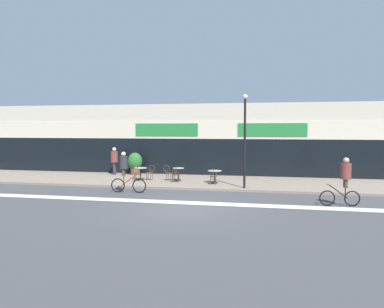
{
  "coord_description": "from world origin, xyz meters",
  "views": [
    {
      "loc": [
        3.27,
        -14.35,
        3.22
      ],
      "look_at": [
        -0.82,
        5.6,
        1.81
      ],
      "focal_mm": 35.0,
      "sensor_mm": 36.0,
      "label": 1
    }
  ],
  "objects_px": {
    "cafe_chair_1_side": "(168,172)",
    "cafe_chair_2_near": "(213,175)",
    "pedestrian_near_end": "(114,158)",
    "planter_pot": "(135,163)",
    "bistro_table_2": "(215,174)",
    "cyclist_0": "(125,170)",
    "cyclist_1": "(344,178)",
    "bistro_table_0": "(141,171)",
    "cafe_chair_1_near": "(176,173)",
    "lamp_post": "(245,134)",
    "cafe_chair_0_near": "(137,172)",
    "bistro_table_1": "(178,172)",
    "cafe_chair_0_side": "(151,171)"
  },
  "relations": [
    {
      "from": "lamp_post",
      "to": "pedestrian_near_end",
      "type": "bearing_deg",
      "value": 156.03
    },
    {
      "from": "cafe_chair_2_near",
      "to": "cyclist_1",
      "type": "xyz_separation_m",
      "value": [
        6.04,
        -3.96,
        0.54
      ]
    },
    {
      "from": "cyclist_0",
      "to": "bistro_table_1",
      "type": "bearing_deg",
      "value": 61.07
    },
    {
      "from": "cyclist_0",
      "to": "cyclist_1",
      "type": "bearing_deg",
      "value": -10.66
    },
    {
      "from": "cafe_chair_1_near",
      "to": "cyclist_1",
      "type": "bearing_deg",
      "value": -116.58
    },
    {
      "from": "cafe_chair_0_near",
      "to": "lamp_post",
      "type": "xyz_separation_m",
      "value": [
        6.32,
        -1.28,
        2.29
      ]
    },
    {
      "from": "bistro_table_1",
      "to": "lamp_post",
      "type": "bearing_deg",
      "value": -25.94
    },
    {
      "from": "cyclist_0",
      "to": "cyclist_1",
      "type": "height_order",
      "value": "cyclist_0"
    },
    {
      "from": "cafe_chair_0_near",
      "to": "lamp_post",
      "type": "relative_size",
      "value": 0.19
    },
    {
      "from": "bistro_table_0",
      "to": "cafe_chair_2_near",
      "type": "distance_m",
      "value": 4.7
    },
    {
      "from": "bistro_table_1",
      "to": "cafe_chair_2_near",
      "type": "relative_size",
      "value": 0.84
    },
    {
      "from": "cafe_chair_1_side",
      "to": "cyclist_0",
      "type": "relative_size",
      "value": 0.44
    },
    {
      "from": "cafe_chair_0_near",
      "to": "cafe_chair_2_near",
      "type": "height_order",
      "value": "same"
    },
    {
      "from": "bistro_table_1",
      "to": "cafe_chair_1_near",
      "type": "bearing_deg",
      "value": -90.2
    },
    {
      "from": "bistro_table_1",
      "to": "cafe_chair_1_side",
      "type": "distance_m",
      "value": 0.63
    },
    {
      "from": "cafe_chair_1_near",
      "to": "cafe_chair_1_side",
      "type": "xyz_separation_m",
      "value": [
        -0.62,
        0.64,
        0.0
      ]
    },
    {
      "from": "bistro_table_2",
      "to": "cyclist_0",
      "type": "relative_size",
      "value": 0.38
    },
    {
      "from": "bistro_table_1",
      "to": "pedestrian_near_end",
      "type": "bearing_deg",
      "value": 157.68
    },
    {
      "from": "cafe_chair_1_side",
      "to": "planter_pot",
      "type": "relative_size",
      "value": 0.61
    },
    {
      "from": "cafe_chair_1_near",
      "to": "cafe_chair_2_near",
      "type": "xyz_separation_m",
      "value": [
        2.24,
        -0.49,
        0.0
      ]
    },
    {
      "from": "pedestrian_near_end",
      "to": "planter_pot",
      "type": "bearing_deg",
      "value": 7.89
    },
    {
      "from": "bistro_table_1",
      "to": "cafe_chair_1_near",
      "type": "height_order",
      "value": "cafe_chair_1_near"
    },
    {
      "from": "bistro_table_2",
      "to": "pedestrian_near_end",
      "type": "height_order",
      "value": "pedestrian_near_end"
    },
    {
      "from": "bistro_table_1",
      "to": "bistro_table_2",
      "type": "distance_m",
      "value": 2.29
    },
    {
      "from": "bistro_table_2",
      "to": "cafe_chair_1_side",
      "type": "bearing_deg",
      "value": 170.16
    },
    {
      "from": "bistro_table_2",
      "to": "cyclist_1",
      "type": "distance_m",
      "value": 7.6
    },
    {
      "from": "bistro_table_0",
      "to": "cyclist_0",
      "type": "relative_size",
      "value": 0.38
    },
    {
      "from": "bistro_table_2",
      "to": "cyclist_0",
      "type": "xyz_separation_m",
      "value": [
        -4.04,
        -3.31,
        0.5
      ]
    },
    {
      "from": "cafe_chair_2_near",
      "to": "planter_pot",
      "type": "distance_m",
      "value": 6.72
    },
    {
      "from": "lamp_post",
      "to": "cyclist_1",
      "type": "height_order",
      "value": "lamp_post"
    },
    {
      "from": "cafe_chair_0_near",
      "to": "cyclist_1",
      "type": "bearing_deg",
      "value": -117.81
    },
    {
      "from": "cafe_chair_2_near",
      "to": "planter_pot",
      "type": "relative_size",
      "value": 0.61
    },
    {
      "from": "cafe_chair_1_side",
      "to": "cyclist_0",
      "type": "height_order",
      "value": "cyclist_0"
    },
    {
      "from": "bistro_table_2",
      "to": "cafe_chair_2_near",
      "type": "distance_m",
      "value": 0.63
    },
    {
      "from": "bistro_table_0",
      "to": "cafe_chair_2_near",
      "type": "height_order",
      "value": "cafe_chair_2_near"
    },
    {
      "from": "bistro_table_0",
      "to": "pedestrian_near_end",
      "type": "xyz_separation_m",
      "value": [
        -2.55,
        2.04,
        0.56
      ]
    },
    {
      "from": "cafe_chair_1_near",
      "to": "pedestrian_near_end",
      "type": "height_order",
      "value": "pedestrian_near_end"
    },
    {
      "from": "cafe_chair_1_side",
      "to": "lamp_post",
      "type": "bearing_deg",
      "value": -15.42
    },
    {
      "from": "bistro_table_2",
      "to": "cafe_chair_1_side",
      "type": "xyz_separation_m",
      "value": [
        -2.86,
        0.5,
        0.0
      ]
    },
    {
      "from": "cafe_chair_2_near",
      "to": "bistro_table_1",
      "type": "bearing_deg",
      "value": 56.84
    },
    {
      "from": "planter_pot",
      "to": "cafe_chair_0_near",
      "type": "bearing_deg",
      "value": -67.67
    },
    {
      "from": "cafe_chair_1_side",
      "to": "cafe_chair_2_near",
      "type": "distance_m",
      "value": 3.08
    },
    {
      "from": "cyclist_1",
      "to": "pedestrian_near_end",
      "type": "xyz_separation_m",
      "value": [
        -13.16,
        7.07,
        0.03
      ]
    },
    {
      "from": "bistro_table_0",
      "to": "cafe_chair_1_near",
      "type": "height_order",
      "value": "cafe_chair_1_near"
    },
    {
      "from": "bistro_table_2",
      "to": "lamp_post",
      "type": "distance_m",
      "value": 3.24
    },
    {
      "from": "cafe_chair_1_side",
      "to": "cafe_chair_2_near",
      "type": "xyz_separation_m",
      "value": [
        2.87,
        -1.12,
        0.0
      ]
    },
    {
      "from": "bistro_table_0",
      "to": "lamp_post",
      "type": "distance_m",
      "value": 6.99
    },
    {
      "from": "cafe_chair_0_side",
      "to": "pedestrian_near_end",
      "type": "relative_size",
      "value": 0.49
    },
    {
      "from": "planter_pot",
      "to": "cafe_chair_1_near",
      "type": "bearing_deg",
      "value": -39.57
    },
    {
      "from": "cafe_chair_1_side",
      "to": "lamp_post",
      "type": "height_order",
      "value": "lamp_post"
    }
  ]
}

